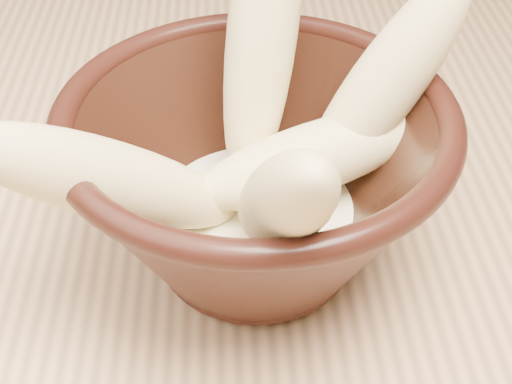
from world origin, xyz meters
TOP-DOWN VIEW (x-y plane):
  - table at (0.00, 0.00)m, footprint 1.20×0.80m
  - bowl at (-0.01, -0.02)m, footprint 0.24×0.24m
  - milk_puddle at (-0.01, -0.02)m, footprint 0.13×0.13m
  - banana_upright at (-0.01, 0.04)m, footprint 0.08×0.13m
  - banana_left at (-0.09, -0.05)m, footprint 0.17×0.12m
  - banana_right at (0.06, 0.01)m, footprint 0.14×0.08m
  - banana_across at (0.02, -0.01)m, footprint 0.17×0.09m
  - banana_front at (-0.00, -0.08)m, footprint 0.06×0.15m

SIDE VIEW (x-z plane):
  - table at x=0.00m, z-range 0.30..1.05m
  - milk_puddle at x=-0.01m, z-range 0.78..0.80m
  - bowl at x=-0.01m, z-range 0.76..0.89m
  - banana_across at x=0.02m, z-range 0.80..0.87m
  - banana_left at x=-0.09m, z-range 0.78..0.93m
  - banana_front at x=0.00m, z-range 0.78..0.95m
  - banana_right at x=0.06m, z-range 0.79..0.95m
  - banana_upright at x=-0.01m, z-range 0.79..1.00m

